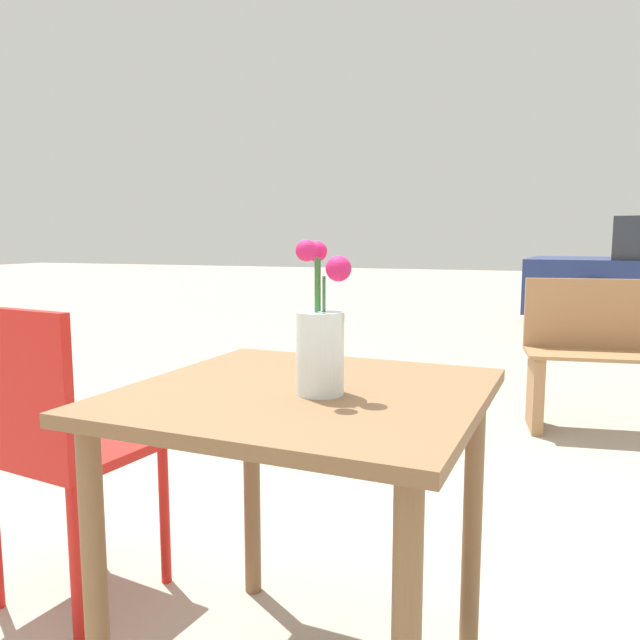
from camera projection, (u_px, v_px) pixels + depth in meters
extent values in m
cube|color=brown|center=(306.00, 395.00, 1.41)|extent=(0.82, 0.82, 0.03)
cylinder|color=brown|center=(95.00, 592.00, 1.28)|extent=(0.05, 0.05, 0.72)
cylinder|color=brown|center=(252.00, 479.00, 1.88)|extent=(0.05, 0.05, 0.72)
cylinder|color=brown|center=(472.00, 517.00, 1.63)|extent=(0.05, 0.05, 0.72)
cylinder|color=silver|center=(320.00, 353.00, 1.34)|extent=(0.11, 0.11, 0.18)
cylinder|color=silver|center=(320.00, 369.00, 1.35)|extent=(0.09, 0.09, 0.10)
cylinder|color=#337038|center=(324.00, 334.00, 1.33)|extent=(0.01, 0.01, 0.25)
sphere|color=#D11E60|center=(338.00, 269.00, 1.31)|extent=(0.05, 0.05, 0.05)
cylinder|color=#337038|center=(319.00, 324.00, 1.35)|extent=(0.01, 0.01, 0.28)
sphere|color=#D11E60|center=(317.00, 251.00, 1.36)|extent=(0.05, 0.05, 0.05)
cylinder|color=#337038|center=(316.00, 324.00, 1.32)|extent=(0.01, 0.01, 0.29)
sphere|color=#D11E60|center=(306.00, 250.00, 1.28)|extent=(0.05, 0.05, 0.05)
cube|color=red|center=(79.00, 448.00, 1.85)|extent=(0.46, 0.46, 0.03)
cube|color=red|center=(18.00, 387.00, 1.66)|extent=(0.40, 0.09, 0.42)
cylinder|color=red|center=(88.00, 493.00, 2.11)|extent=(0.03, 0.03, 0.45)
cylinder|color=red|center=(164.00, 514.00, 1.95)|extent=(0.03, 0.03, 0.45)
cylinder|color=red|center=(76.00, 564.00, 1.65)|extent=(0.03, 0.03, 0.45)
cube|color=#9E7047|center=(535.00, 391.00, 3.54)|extent=(0.10, 0.33, 0.43)
cylinder|color=black|center=(597.00, 294.00, 8.71)|extent=(0.61, 0.23, 0.60)
cylinder|color=black|center=(594.00, 305.00, 7.32)|extent=(0.61, 0.23, 0.60)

